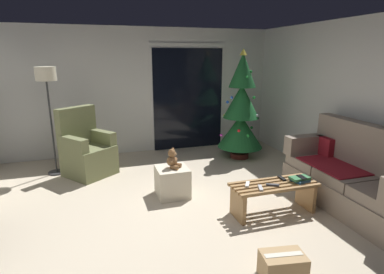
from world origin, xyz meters
TOP-DOWN VIEW (x-y plane):
  - ground_plane at (0.00, 0.00)m, footprint 7.00×7.00m
  - wall_back at (0.00, 3.06)m, footprint 5.72×0.12m
  - wall_right at (2.86, 0.00)m, footprint 0.12×6.00m
  - patio_door_frame at (1.04, 2.99)m, footprint 1.60×0.02m
  - patio_door_glass at (1.04, 2.97)m, footprint 1.50×0.02m
  - couch at (2.32, -0.30)m, footprint 0.81×1.95m
  - coffee_table at (1.20, -0.18)m, footprint 1.10×0.40m
  - remote_black at (1.37, -0.08)m, footprint 0.05×0.16m
  - remote_silver at (0.95, -0.27)m, footprint 0.10×0.16m
  - remote_graphite at (1.14, -0.24)m, footprint 0.16×0.11m
  - remote_white at (0.86, -0.12)m, footprint 0.12×0.16m
  - book_stack at (1.55, -0.22)m, footprint 0.25×0.21m
  - cell_phone at (1.55, -0.25)m, footprint 0.08×0.15m
  - christmas_tree at (1.80, 2.00)m, footprint 0.86×0.86m
  - armchair at (-1.05, 1.97)m, footprint 0.96×0.96m
  - floor_lamp at (-1.56, 2.17)m, footprint 0.32×0.32m
  - ottoman at (0.11, 0.71)m, footprint 0.44×0.44m
  - teddy_bear_chestnut at (0.12, 0.70)m, footprint 0.22×0.21m
  - cardboard_box_taped_mid_floor at (0.62, -1.28)m, footprint 0.42×0.31m

SIDE VIEW (x-z plane):
  - ground_plane at x=0.00m, z-range 0.00..0.00m
  - cardboard_box_taped_mid_floor at x=0.62m, z-range 0.00..0.25m
  - ottoman at x=0.11m, z-range 0.00..0.42m
  - coffee_table at x=1.20m, z-range 0.07..0.47m
  - couch at x=2.32m, z-range -0.14..0.94m
  - armchair at x=-1.05m, z-range -0.16..0.97m
  - remote_black at x=1.37m, z-range 0.40..0.43m
  - remote_silver at x=0.95m, z-range 0.40..0.43m
  - remote_graphite at x=1.14m, z-range 0.40..0.43m
  - remote_white at x=0.86m, z-range 0.40..0.43m
  - book_stack at x=1.55m, z-range 0.41..0.47m
  - cell_phone at x=1.55m, z-range 0.47..0.48m
  - teddy_bear_chestnut at x=0.12m, z-range 0.40..0.68m
  - christmas_tree at x=1.80m, z-range -0.12..1.95m
  - patio_door_glass at x=1.04m, z-range 0.00..2.10m
  - patio_door_frame at x=1.04m, z-range 0.00..2.20m
  - wall_back at x=0.00m, z-range 0.00..2.50m
  - wall_right at x=2.86m, z-range 0.00..2.50m
  - floor_lamp at x=-1.56m, z-range 0.61..2.40m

